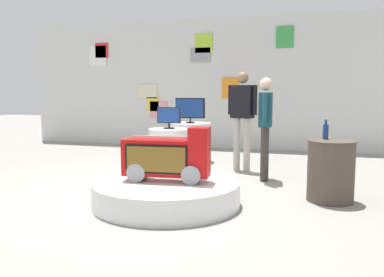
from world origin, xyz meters
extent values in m
plane|color=gray|center=(0.00, 0.00, 0.00)|extent=(30.00, 30.00, 0.00)
cube|color=silver|center=(0.00, 4.78, 1.58)|extent=(10.49, 0.10, 3.15)
cube|color=orange|center=(0.13, 4.72, 1.47)|extent=(0.41, 0.02, 0.50)
cube|color=beige|center=(-2.02, 4.72, 1.39)|extent=(0.53, 0.02, 0.35)
cube|color=#9ECC33|center=(-0.53, 4.72, 2.55)|extent=(0.43, 0.02, 0.46)
cube|color=gray|center=(-0.61, 4.72, 2.28)|extent=(0.50, 0.02, 0.35)
cube|color=white|center=(-3.41, 4.72, 2.32)|extent=(0.48, 0.02, 0.52)
cube|color=yellow|center=(-1.88, 4.72, 1.06)|extent=(0.32, 0.02, 0.35)
cube|color=red|center=(-3.29, 4.72, 2.45)|extent=(0.36, 0.02, 0.38)
cube|color=green|center=(1.39, 4.72, 2.63)|extent=(0.39, 0.02, 0.49)
cube|color=pink|center=(-1.71, 4.72, 0.93)|extent=(0.47, 0.02, 0.42)
cylinder|color=silver|center=(0.33, -0.40, 0.15)|extent=(1.83, 1.83, 0.30)
cylinder|color=gray|center=(-0.01, -0.42, 0.41)|extent=(0.26, 0.35, 0.23)
cylinder|color=gray|center=(0.67, -0.37, 0.41)|extent=(0.26, 0.35, 0.23)
cube|color=#B70F0F|center=(0.33, -0.40, 0.59)|extent=(1.09, 0.37, 0.45)
cube|color=#B70F0F|center=(0.75, -0.36, 0.90)|extent=(0.26, 0.30, 0.16)
cube|color=black|center=(0.26, -0.55, 0.59)|extent=(0.77, 0.08, 0.35)
cube|color=brown|center=(0.26, -0.55, 0.59)|extent=(0.73, 0.08, 0.31)
cube|color=#B2B2B7|center=(0.33, -0.40, 0.85)|extent=(0.86, 0.10, 0.02)
cylinder|color=silver|center=(-0.27, 1.41, 0.39)|extent=(0.69, 0.69, 0.77)
cylinder|color=black|center=(-0.27, 1.41, 0.78)|extent=(0.19, 0.19, 0.02)
cylinder|color=black|center=(-0.27, 1.41, 0.83)|extent=(0.04, 0.04, 0.07)
cube|color=black|center=(-0.27, 1.41, 1.00)|extent=(0.41, 0.06, 0.27)
cube|color=navy|center=(-0.27, 1.39, 1.00)|extent=(0.37, 0.03, 0.24)
cylinder|color=silver|center=(-0.28, 2.72, 0.39)|extent=(0.82, 0.82, 0.77)
cylinder|color=black|center=(-0.28, 2.72, 0.78)|extent=(0.17, 0.17, 0.02)
cylinder|color=black|center=(-0.28, 2.72, 0.83)|extent=(0.04, 0.04, 0.07)
cube|color=black|center=(-0.28, 2.72, 1.07)|extent=(0.58, 0.15, 0.40)
cube|color=navy|center=(-0.29, 2.70, 1.07)|extent=(0.53, 0.11, 0.36)
cylinder|color=#4C4238|center=(2.30, 0.35, 0.39)|extent=(0.58, 0.58, 0.79)
cylinder|color=#4C4238|center=(2.30, 0.35, 0.78)|extent=(0.61, 0.61, 0.02)
cylinder|color=navy|center=(2.22, 0.45, 0.88)|extent=(0.07, 0.07, 0.19)
cylinder|color=navy|center=(2.22, 0.45, 1.01)|extent=(0.03, 0.03, 0.07)
cylinder|color=#B2ADA3|center=(0.77, 2.08, 0.47)|extent=(0.12, 0.12, 0.93)
cylinder|color=#B2ADA3|center=(0.96, 2.02, 0.47)|extent=(0.12, 0.12, 0.93)
cube|color=black|center=(0.87, 2.05, 1.22)|extent=(0.42, 0.31, 0.57)
sphere|color=#8C6647|center=(0.87, 2.05, 1.64)|extent=(0.20, 0.20, 0.20)
cylinder|color=black|center=(0.64, 2.12, 1.25)|extent=(0.08, 0.08, 0.52)
cylinder|color=black|center=(1.10, 1.97, 1.25)|extent=(0.08, 0.08, 0.52)
cylinder|color=#38332D|center=(1.35, 1.27, 0.43)|extent=(0.12, 0.12, 0.85)
cylinder|color=#38332D|center=(1.34, 1.47, 0.43)|extent=(0.12, 0.12, 0.85)
cube|color=#194751|center=(1.35, 1.37, 1.12)|extent=(0.22, 0.39, 0.53)
sphere|color=beige|center=(1.35, 1.37, 1.51)|extent=(0.20, 0.20, 0.20)
cylinder|color=#194751|center=(1.36, 1.13, 1.15)|extent=(0.08, 0.08, 0.48)
cylinder|color=#194751|center=(1.33, 1.61, 1.15)|extent=(0.08, 0.08, 0.48)
camera|label=1|loc=(2.04, -5.11, 1.42)|focal=38.46mm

